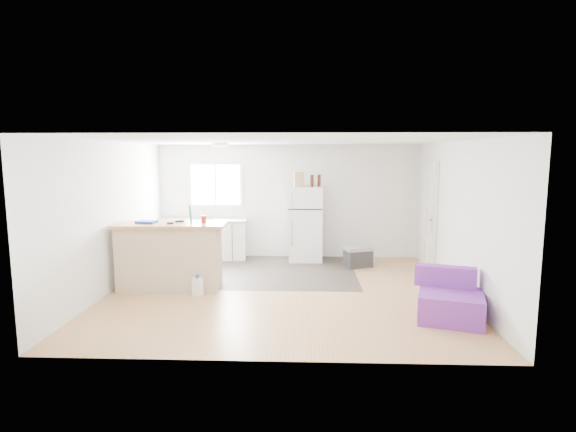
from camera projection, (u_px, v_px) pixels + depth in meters
The scene contains 19 objects.
room at pixel (282, 218), 7.09m from camera, with size 5.51×5.01×2.41m.
vinyl_zone at pixel (248, 271), 8.52m from camera, with size 4.05×2.50×0.00m, color #302824.
window at pixel (216, 185), 9.57m from camera, with size 1.18×0.06×0.98m.
interior_door at pixel (429, 217), 8.55m from camera, with size 0.11×0.92×2.10m.
ceiling_fixture at pixel (220, 145), 8.17m from camera, with size 0.30×0.30×0.07m, color white.
kitchen_cabinets at pixel (202, 239), 9.45m from camera, with size 1.92×0.75×1.11m.
peninsula at pixel (170, 256), 7.32m from camera, with size 1.80×0.76×1.09m.
refrigerator at pixel (305, 224), 9.28m from camera, with size 0.69×0.66×1.54m.
cooler at pixel (358, 257), 8.81m from camera, with size 0.61×0.51×0.40m.
purple_seat at pixel (450, 301), 5.99m from camera, with size 0.99×0.97×0.66m.
cleaner_jug at pixel (198, 286), 7.03m from camera, with size 0.18×0.16×0.33m.
mop at pixel (186, 277), 7.20m from camera, with size 0.23×0.40×1.42m.
red_cup at pixel (204, 219), 7.26m from camera, with size 0.08×0.08×0.12m, color red.
blue_tray at pixel (147, 222), 7.25m from camera, with size 0.30×0.22×0.04m, color #132AB7.
tool_a at pixel (179, 221), 7.35m from camera, with size 0.14×0.05×0.03m, color black.
tool_b at pixel (170, 223), 7.15m from camera, with size 0.10×0.04×0.03m, color black.
cardboard_box at pixel (299, 179), 9.13m from camera, with size 0.20×0.10×0.30m, color tan.
bottle_left at pixel (312, 181), 9.09m from camera, with size 0.07×0.07×0.25m, color #3A180A.
bottle_right at pixel (319, 181), 9.16m from camera, with size 0.07×0.07×0.25m, color #3A180A.
Camera 1 is at (0.36, -7.01, 2.18)m, focal length 28.00 mm.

